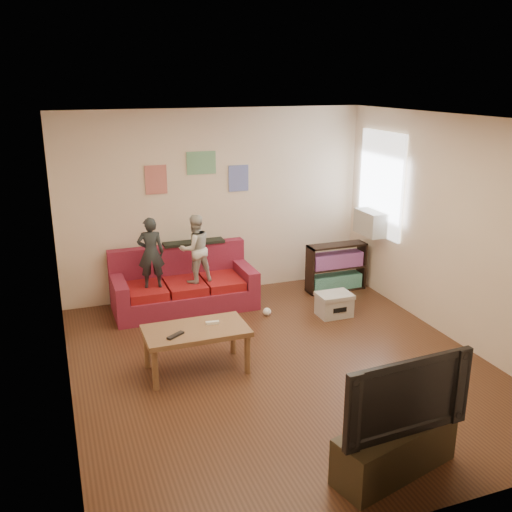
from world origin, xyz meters
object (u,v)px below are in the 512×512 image
object	(u,v)px
child_a	(151,253)
bookshelf	(336,270)
coffee_table	(196,334)
file_box	(334,304)
child_b	(195,249)
sofa	(183,287)
tv_stand	(395,449)
television	(400,391)

from	to	relation	value
child_a	bookshelf	world-z (taller)	child_a
coffee_table	file_box	world-z (taller)	coffee_table
child_b	bookshelf	xyz separation A→B (m)	(2.17, 0.02, -0.56)
child_a	bookshelf	bearing A→B (deg)	-170.97
child_b	bookshelf	size ratio (longest dim) A/B	1.05
child_b	coffee_table	bearing A→B (deg)	63.72
sofa	tv_stand	world-z (taller)	sofa
child_b	tv_stand	size ratio (longest dim) A/B	0.86
child_b	television	distance (m)	3.96
child_a	bookshelf	xyz separation A→B (m)	(2.77, 0.02, -0.57)
child_a	file_box	size ratio (longest dim) A/B	2.09
coffee_table	bookshelf	distance (m)	3.13
sofa	child_b	xyz separation A→B (m)	(0.15, -0.17, 0.59)
bookshelf	child_b	bearing A→B (deg)	-179.52
bookshelf	file_box	size ratio (longest dim) A/B	1.96
tv_stand	television	bearing A→B (deg)	0.00
television	bookshelf	bearing A→B (deg)	65.31
sofa	tv_stand	xyz separation A→B (m)	(0.79, -4.07, -0.08)
file_box	television	size ratio (longest dim) A/B	0.40
bookshelf	sofa	bearing A→B (deg)	176.34
child_b	television	world-z (taller)	child_b
coffee_table	bookshelf	world-z (taller)	bookshelf
child_a	tv_stand	size ratio (longest dim) A/B	0.87
file_box	television	world-z (taller)	television
bookshelf	tv_stand	size ratio (longest dim) A/B	0.82
child_a	television	world-z (taller)	child_a
coffee_table	child_b	bearing A→B (deg)	75.50
sofa	file_box	xyz separation A→B (m)	(1.84, -1.03, -0.13)
child_b	file_box	xyz separation A→B (m)	(1.69, -0.86, -0.72)
television	tv_stand	bearing A→B (deg)	0.00
sofa	bookshelf	bearing A→B (deg)	-3.66
sofa	child_a	xyz separation A→B (m)	(-0.45, -0.17, 0.60)
sofa	child_b	bearing A→B (deg)	-48.40
tv_stand	child_a	bearing A→B (deg)	93.10
sofa	child_b	world-z (taller)	child_b
sofa	television	world-z (taller)	television
child_b	bookshelf	distance (m)	2.25
tv_stand	coffee_table	bearing A→B (deg)	101.59
sofa	file_box	world-z (taller)	sofa
file_box	tv_stand	size ratio (longest dim) A/B	0.42
file_box	tv_stand	world-z (taller)	tv_stand
television	sofa	bearing A→B (deg)	97.65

